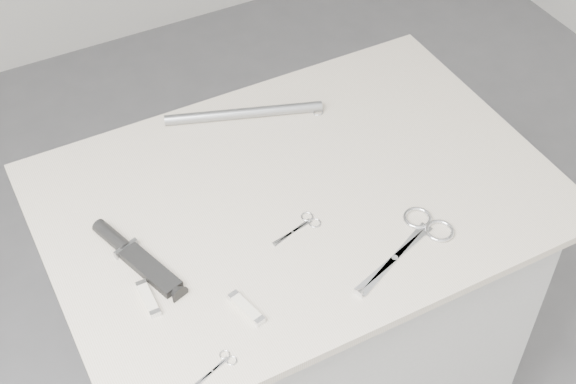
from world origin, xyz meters
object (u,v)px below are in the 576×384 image
large_shears (417,236)px  metal_rail (244,113)px  plinth (297,328)px  embroidery_scissors_a (302,226)px  embroidery_scissors_b (308,109)px  sheathed_knife (133,254)px  pocket_knife_b (246,308)px  tiny_scissors (220,365)px  pocket_knife_a (148,299)px

large_shears → metal_rail: bearing=85.2°
plinth → embroidery_scissors_a: size_ratio=8.29×
plinth → embroidery_scissors_b: bearing=57.2°
sheathed_knife → pocket_knife_b: bearing=-165.4°
embroidery_scissors_b → pocket_knife_b: 0.55m
plinth → sheathed_knife: sheathed_knife is taller
metal_rail → large_shears: bearing=-73.7°
sheathed_knife → metal_rail: bearing=-71.6°
tiny_scissors → pocket_knife_b: 0.12m
large_shears → embroidery_scissors_b: large_shears is taller
sheathed_knife → metal_rail: 0.44m
embroidery_scissors_a → pocket_knife_a: 0.32m
embroidery_scissors_b → tiny_scissors: same height
sheathed_knife → embroidery_scissors_b: bearing=-84.0°
large_shears → pocket_knife_a: pocket_knife_a is taller
sheathed_knife → plinth: bearing=-107.3°
embroidery_scissors_b → metal_rail: size_ratio=0.30×
tiny_scissors → metal_rail: (0.31, 0.55, 0.01)m
sheathed_knife → tiny_scissors: bearing=170.8°
large_shears → metal_rail: 0.49m
large_shears → metal_rail: metal_rail is taller
sheathed_knife → pocket_knife_b: (0.13, -0.20, -0.00)m
embroidery_scissors_a → large_shears: bearing=-49.0°
sheathed_knife → pocket_knife_a: bearing=156.2°
tiny_scissors → pocket_knife_b: pocket_knife_b is taller
large_shears → embroidery_scissors_b: size_ratio=2.40×
tiny_scissors → sheathed_knife: (-0.05, 0.28, 0.01)m
plinth → sheathed_knife: (-0.35, -0.01, 0.48)m
embroidery_scissors_a → tiny_scissors: 0.34m
large_shears → embroidery_scissors_a: large_shears is taller
large_shears → pocket_knife_a: (-0.50, 0.10, 0.00)m
large_shears → pocket_knife_b: size_ratio=2.92×
plinth → tiny_scissors: (-0.30, -0.29, 0.47)m
embroidery_scissors_b → tiny_scissors: bearing=-105.2°
sheathed_knife → embroidery_scissors_a: bearing=-122.4°
tiny_scissors → large_shears: bearing=-8.4°
plinth → tiny_scissors: bearing=-136.3°
plinth → large_shears: size_ratio=3.68×
large_shears → tiny_scissors: bearing=169.4°
embroidery_scissors_b → tiny_scissors: size_ratio=1.25×
plinth → pocket_knife_b: bearing=-135.8°
large_shears → sheathed_knife: 0.53m
large_shears → embroidery_scissors_b: 0.42m
tiny_scissors → sheathed_knife: 0.29m
large_shears → sheathed_knife: (-0.49, 0.20, 0.01)m
pocket_knife_b → metal_rail: size_ratio=0.24×
sheathed_knife → pocket_knife_a: size_ratio=2.77×
large_shears → sheathed_knife: sheathed_knife is taller
plinth → embroidery_scissors_b: embroidery_scissors_b is taller
large_shears → embroidery_scissors_b: bearing=69.1°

